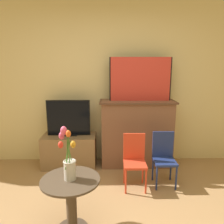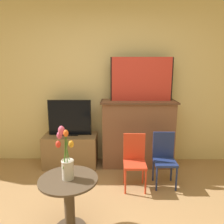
{
  "view_description": "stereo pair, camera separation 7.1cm",
  "coord_description": "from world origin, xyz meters",
  "px_view_note": "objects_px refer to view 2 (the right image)",
  "views": [
    {
      "loc": [
        0.05,
        -1.48,
        1.61
      ],
      "look_at": [
        0.1,
        1.25,
        1.02
      ],
      "focal_mm": 35.0,
      "sensor_mm": 36.0,
      "label": 1
    },
    {
      "loc": [
        0.12,
        -1.48,
        1.61
      ],
      "look_at": [
        0.1,
        1.25,
        1.02
      ],
      "focal_mm": 35.0,
      "sensor_mm": 36.0,
      "label": 2
    }
  ],
  "objects_px": {
    "chair_red": "(134,158)",
    "painting": "(142,79)",
    "vase_tulips": "(67,160)",
    "tv_monitor": "(70,118)",
    "chair_blue": "(164,156)"
  },
  "relations": [
    {
      "from": "painting",
      "to": "vase_tulips",
      "type": "height_order",
      "value": "painting"
    },
    {
      "from": "chair_blue",
      "to": "vase_tulips",
      "type": "height_order",
      "value": "vase_tulips"
    },
    {
      "from": "chair_blue",
      "to": "painting",
      "type": "bearing_deg",
      "value": 113.11
    },
    {
      "from": "chair_red",
      "to": "vase_tulips",
      "type": "bearing_deg",
      "value": -131.31
    },
    {
      "from": "tv_monitor",
      "to": "painting",
      "type": "bearing_deg",
      "value": 2.02
    },
    {
      "from": "chair_red",
      "to": "chair_blue",
      "type": "xyz_separation_m",
      "value": [
        0.41,
        0.08,
        0.0
      ]
    },
    {
      "from": "painting",
      "to": "chair_red",
      "type": "relative_size",
      "value": 1.33
    },
    {
      "from": "painting",
      "to": "chair_blue",
      "type": "bearing_deg",
      "value": -66.89
    },
    {
      "from": "tv_monitor",
      "to": "vase_tulips",
      "type": "distance_m",
      "value": 1.48
    },
    {
      "from": "chair_red",
      "to": "chair_blue",
      "type": "height_order",
      "value": "same"
    },
    {
      "from": "vase_tulips",
      "to": "tv_monitor",
      "type": "bearing_deg",
      "value": 100.09
    },
    {
      "from": "chair_red",
      "to": "painting",
      "type": "bearing_deg",
      "value": 77.56
    },
    {
      "from": "painting",
      "to": "tv_monitor",
      "type": "xyz_separation_m",
      "value": [
        -1.13,
        -0.04,
        -0.61
      ]
    },
    {
      "from": "tv_monitor",
      "to": "chair_red",
      "type": "height_order",
      "value": "tv_monitor"
    },
    {
      "from": "painting",
      "to": "vase_tulips",
      "type": "bearing_deg",
      "value": -120.03
    }
  ]
}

